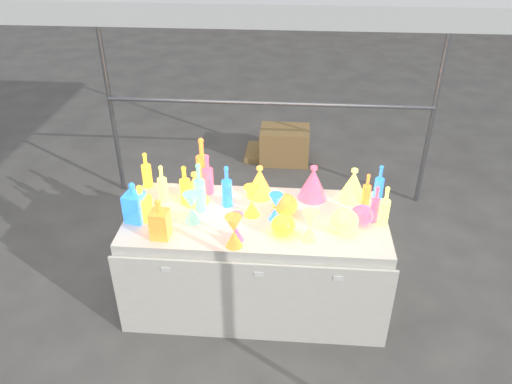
# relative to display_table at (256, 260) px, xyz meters

# --- Properties ---
(ground) EXTENTS (80.00, 80.00, 0.00)m
(ground) POSITION_rel_display_table_xyz_m (-0.00, 0.01, -0.37)
(ground) COLOR slate
(ground) RESTS_ON ground
(display_table) EXTENTS (1.84, 0.83, 0.75)m
(display_table) POSITION_rel_display_table_xyz_m (0.00, 0.00, 0.00)
(display_table) COLOR white
(display_table) RESTS_ON ground
(cardboard_box_closed) EXTENTS (0.55, 0.40, 0.40)m
(cardboard_box_closed) POSITION_rel_display_table_xyz_m (0.15, 2.26, -0.18)
(cardboard_box_closed) COLOR #9D7946
(cardboard_box_closed) RESTS_ON ground
(cardboard_box_flat) EXTENTS (0.69, 0.50, 0.06)m
(cardboard_box_flat) POSITION_rel_display_table_xyz_m (0.04, 2.38, -0.35)
(cardboard_box_flat) COLOR #9D7946
(cardboard_box_flat) RESTS_ON ground
(bottle_0) EXTENTS (0.09, 0.09, 0.28)m
(bottle_0) POSITION_rel_display_table_xyz_m (-0.85, 0.36, 0.52)
(bottle_0) COLOR red
(bottle_0) RESTS_ON display_table
(bottle_2) EXTENTS (0.11, 0.11, 0.42)m
(bottle_2) POSITION_rel_display_table_xyz_m (-0.42, 0.36, 0.58)
(bottle_2) COLOR #FFAF1A
(bottle_2) RESTS_ON display_table
(bottle_3) EXTENTS (0.10, 0.10, 0.31)m
(bottle_3) POSITION_rel_display_table_xyz_m (-0.38, 0.30, 0.53)
(bottle_3) COLOR #2330CC
(bottle_3) RESTS_ON display_table
(bottle_4) EXTENTS (0.08, 0.08, 0.29)m
(bottle_4) POSITION_rel_display_table_xyz_m (-0.68, 0.16, 0.52)
(bottle_4) COLOR #157584
(bottle_4) RESTS_ON display_table
(bottle_5) EXTENTS (0.10, 0.10, 0.37)m
(bottle_5) POSITION_rel_display_table_xyz_m (-0.40, 0.07, 0.56)
(bottle_5) COLOR #B62477
(bottle_5) RESTS_ON display_table
(bottle_6) EXTENTS (0.10, 0.10, 0.30)m
(bottle_6) POSITION_rel_display_table_xyz_m (-0.51, 0.15, 0.53)
(bottle_6) COLOR red
(bottle_6) RESTS_ON display_table
(bottle_7) EXTENTS (0.08, 0.08, 0.32)m
(bottle_7) POSITION_rel_display_table_xyz_m (-0.22, 0.14, 0.53)
(bottle_7) COLOR #1A9341
(bottle_7) RESTS_ON display_table
(decanter_0) EXTENTS (0.13, 0.13, 0.26)m
(decanter_0) POSITION_rel_display_table_xyz_m (-0.77, -0.07, 0.51)
(decanter_0) COLOR red
(decanter_0) RESTS_ON display_table
(decanter_1) EXTENTS (0.12, 0.12, 0.28)m
(decanter_1) POSITION_rel_display_table_xyz_m (-0.60, -0.27, 0.52)
(decanter_1) COLOR #FFAF1A
(decanter_1) RESTS_ON display_table
(decanter_2) EXTENTS (0.15, 0.15, 0.29)m
(decanter_2) POSITION_rel_display_table_xyz_m (-0.81, -0.09, 0.52)
(decanter_2) COLOR #1A9341
(decanter_2) RESTS_ON display_table
(hourglass_0) EXTENTS (0.14, 0.14, 0.22)m
(hourglass_0) POSITION_rel_display_table_xyz_m (-0.11, -0.33, 0.49)
(hourglass_0) COLOR #FFAF1A
(hourglass_0) RESTS_ON display_table
(hourglass_1) EXTENTS (0.10, 0.10, 0.19)m
(hourglass_1) POSITION_rel_display_table_xyz_m (-0.11, -0.26, 0.47)
(hourglass_1) COLOR #2330CC
(hourglass_1) RESTS_ON display_table
(hourglass_2) EXTENTS (0.11, 0.11, 0.21)m
(hourglass_2) POSITION_rel_display_table_xyz_m (0.36, -0.22, 0.48)
(hourglass_2) COLOR #157584
(hourglass_2) RESTS_ON display_table
(hourglass_3) EXTENTS (0.13, 0.13, 0.22)m
(hourglass_3) POSITION_rel_display_table_xyz_m (-0.43, -0.08, 0.49)
(hourglass_3) COLOR #B62477
(hourglass_3) RESTS_ON display_table
(hourglass_4) EXTENTS (0.12, 0.12, 0.22)m
(hourglass_4) POSITION_rel_display_table_xyz_m (-0.03, 0.03, 0.49)
(hourglass_4) COLOR red
(hourglass_4) RESTS_ON display_table
(hourglass_5) EXTENTS (0.13, 0.13, 0.20)m
(hourglass_5) POSITION_rel_display_table_xyz_m (0.14, -0.01, 0.47)
(hourglass_5) COLOR #1A9341
(hourglass_5) RESTS_ON display_table
(globe_0) EXTENTS (0.20, 0.20, 0.13)m
(globe_0) POSITION_rel_display_table_xyz_m (0.19, -0.18, 0.44)
(globe_0) COLOR red
(globe_0) RESTS_ON display_table
(globe_1) EXTENTS (0.21, 0.21, 0.15)m
(globe_1) POSITION_rel_display_table_xyz_m (0.59, -0.12, 0.45)
(globe_1) COLOR #157584
(globe_1) RESTS_ON display_table
(globe_2) EXTENTS (0.20, 0.20, 0.14)m
(globe_2) POSITION_rel_display_table_xyz_m (0.20, 0.05, 0.45)
(globe_2) COLOR #FFAF1A
(globe_2) RESTS_ON display_table
(globe_3) EXTENTS (0.20, 0.20, 0.12)m
(globe_3) POSITION_rel_display_table_xyz_m (0.71, -0.02, 0.44)
(globe_3) COLOR #2330CC
(globe_3) RESTS_ON display_table
(lampshade_0) EXTENTS (0.24, 0.24, 0.23)m
(lampshade_0) POSITION_rel_display_table_xyz_m (-0.45, 0.17, 0.49)
(lampshade_0) COLOR #CDE630
(lampshade_0) RESTS_ON display_table
(lampshade_1) EXTENTS (0.22, 0.22, 0.24)m
(lampshade_1) POSITION_rel_display_table_xyz_m (0.01, 0.29, 0.50)
(lampshade_1) COLOR #CDE630
(lampshade_1) RESTS_ON display_table
(lampshade_2) EXTENTS (0.28, 0.28, 0.26)m
(lampshade_2) POSITION_rel_display_table_xyz_m (0.39, 0.29, 0.50)
(lampshade_2) COLOR #2330CC
(lampshade_2) RESTS_ON display_table
(lampshade_3) EXTENTS (0.24, 0.24, 0.25)m
(lampshade_3) POSITION_rel_display_table_xyz_m (0.68, 0.29, 0.50)
(lampshade_3) COLOR #157584
(lampshade_3) RESTS_ON display_table
(bottle_8) EXTENTS (0.08, 0.08, 0.30)m
(bottle_8) POSITION_rel_display_table_xyz_m (0.86, 0.27, 0.52)
(bottle_8) COLOR #1A9341
(bottle_8) RESTS_ON display_table
(bottle_9) EXTENTS (0.07, 0.07, 0.26)m
(bottle_9) POSITION_rel_display_table_xyz_m (0.76, 0.20, 0.51)
(bottle_9) COLOR #FFAF1A
(bottle_9) RESTS_ON display_table
(bottle_10) EXTENTS (0.07, 0.07, 0.27)m
(bottle_10) POSITION_rel_display_table_xyz_m (0.80, 0.02, 0.51)
(bottle_10) COLOR #2330CC
(bottle_10) RESTS_ON display_table
(bottle_11) EXTENTS (0.09, 0.09, 0.30)m
(bottle_11) POSITION_rel_display_table_xyz_m (0.86, -0.02, 0.52)
(bottle_11) COLOR #157584
(bottle_11) RESTS_ON display_table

